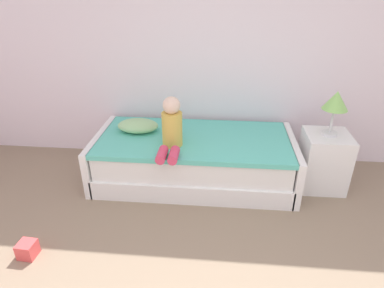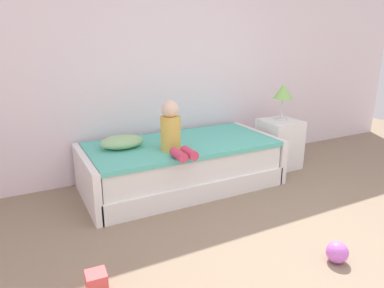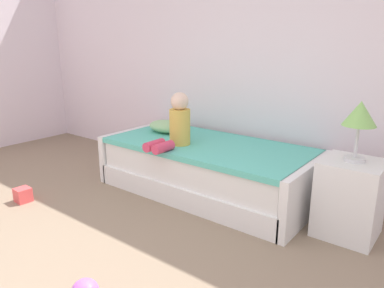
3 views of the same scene
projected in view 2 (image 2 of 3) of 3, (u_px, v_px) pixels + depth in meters
The scene contains 9 objects.
ground_plane at pixel (352, 285), 2.35m from camera, with size 9.20×9.20×0.00m, color gray.
wall_rear at pixel (182, 49), 4.13m from camera, with size 7.20×0.10×2.90m, color white.
bed at pixel (182, 165), 3.84m from camera, with size 2.11×1.00×0.50m.
nightstand at pixel (279, 144), 4.40m from camera, with size 0.44×0.44×0.60m, color white.
table_lamp at pixel (283, 93), 4.21m from camera, with size 0.24×0.24×0.45m.
child_figure at pixel (173, 131), 3.42m from camera, with size 0.20×0.51×0.50m.
pillow at pixel (122, 142), 3.56m from camera, with size 0.44×0.30×0.13m, color #99CC8C.
toy_ball at pixel (337, 252), 2.57m from camera, with size 0.16×0.16×0.16m, color #CC66D8.
toy_block at pixel (97, 282), 2.28m from camera, with size 0.13×0.13×0.13m, color #E54C4C.
Camera 2 is at (-1.86, -1.25, 1.60)m, focal length 32.88 mm.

